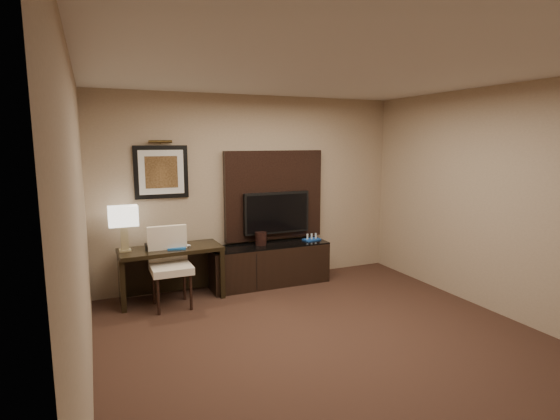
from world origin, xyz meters
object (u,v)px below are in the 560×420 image
ice_bucket (261,239)px  minibar_tray (312,237)px  desk_chair (171,268)px  desk_phone (154,246)px  credenza (270,264)px  desk (172,274)px  tv (277,213)px  table_lamp (124,227)px

ice_bucket → minibar_tray: (0.81, -0.02, -0.05)m
desk_chair → desk_phone: (-0.16, 0.29, 0.23)m
credenza → desk: bearing=-177.7°
credenza → minibar_tray: (0.68, 0.01, 0.34)m
tv → desk_chair: 1.76m
desk_chair → table_lamp: (-0.50, 0.34, 0.49)m
desk_chair → ice_bucket: size_ratio=5.49×
desk → credenza: (1.40, 0.05, -0.05)m
minibar_tray → desk: bearing=-178.4°
tv → table_lamp: tv is taller
table_lamp → desk_phone: bearing=-8.9°
ice_bucket → table_lamp: bearing=-179.5°
tv → desk_chair: (-1.62, -0.47, -0.51)m
tv → minibar_tray: bearing=-14.4°
credenza → tv: (0.17, 0.14, 0.72)m
desk_phone → ice_bucket: desk_phone is taller
desk_chair → minibar_tray: 2.16m
desk_chair → table_lamp: table_lamp is taller
credenza → tv: tv is taller
credenza → tv: size_ratio=1.72×
desk → ice_bucket: bearing=0.7°
minibar_tray → table_lamp: bearing=180.0°
tv → ice_bucket: bearing=-158.6°
table_lamp → credenza: bearing=-0.2°
table_lamp → desk_phone: (0.35, -0.05, -0.26)m
credenza → desk_chair: bearing=-166.8°
desk → desk_chair: 0.33m
credenza → ice_bucket: bearing=168.4°
table_lamp → minibar_tray: table_lamp is taller
credenza → table_lamp: size_ratio=2.83×
desk → minibar_tray: bearing=-1.1°
desk → ice_bucket: size_ratio=6.99×
table_lamp → desk_chair: bearing=-34.0°
credenza → table_lamp: table_lamp is taller
desk → desk_chair: (-0.05, -0.28, 0.16)m
desk_chair → minibar_tray: size_ratio=4.06×
ice_bucket → minibar_tray: 0.81m
tv → ice_bucket: 0.46m
desk_phone → desk: bearing=-5.1°
desk → desk_chair: desk_chair is taller
desk → credenza: 1.40m
tv → desk_chair: size_ratio=0.98×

